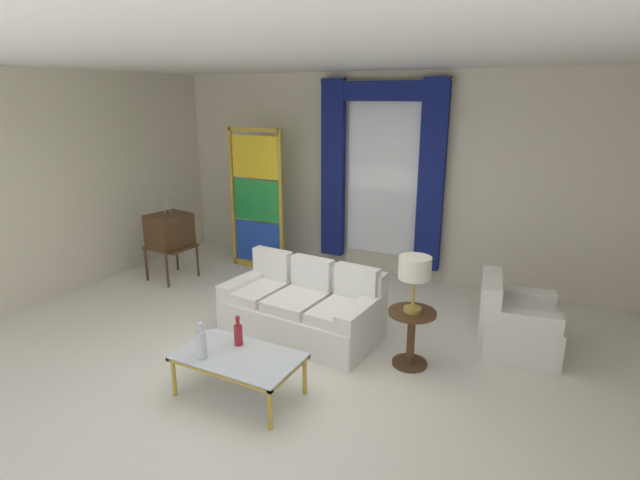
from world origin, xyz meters
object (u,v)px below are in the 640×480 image
vintage_tv (169,232)px  coffee_table (238,359)px  round_side_table (411,333)px  table_lamp_brass (415,270)px  armchair_white (513,324)px  stained_glass_divider (256,203)px  bottle_crystal_tall (202,343)px  bottle_blue_decanter (238,333)px  couch_white_long (305,307)px  peacock_figurine (265,265)px

vintage_tv → coffee_table: bearing=-36.4°
round_side_table → table_lamp_brass: (0.00, 0.00, 0.67)m
armchair_white → stained_glass_divider: bearing=167.0°
bottle_crystal_tall → round_side_table: size_ratio=0.60×
vintage_tv → round_side_table: size_ratio=2.26×
bottle_blue_decanter → stained_glass_divider: size_ratio=0.14×
couch_white_long → peacock_figurine: 1.87m
couch_white_long → bottle_blue_decanter: size_ratio=6.09×
coffee_table → peacock_figurine: size_ratio=1.88×
coffee_table → vintage_tv: size_ratio=0.84×
armchair_white → table_lamp_brass: bearing=-135.9°
coffee_table → couch_white_long: bearing=94.1°
couch_white_long → coffee_table: (0.10, -1.40, 0.07)m
stained_glass_divider → round_side_table: stained_glass_divider is taller
bottle_crystal_tall → table_lamp_brass: (1.47, 1.43, 0.47)m
vintage_tv → armchair_white: 4.83m
stained_glass_divider → peacock_figurine: bearing=-44.2°
bottle_blue_decanter → table_lamp_brass: size_ratio=0.52×
bottle_blue_decanter → vintage_tv: vintage_tv is taller
bottle_crystal_tall → peacock_figurine: (-1.23, 2.83, -0.34)m
bottle_blue_decanter → round_side_table: bottle_blue_decanter is taller
bottle_blue_decanter → table_lamp_brass: bearing=39.2°
couch_white_long → round_side_table: size_ratio=3.05×
vintage_tv → table_lamp_brass: 4.03m
couch_white_long → coffee_table: size_ratio=1.61×
couch_white_long → bottle_crystal_tall: size_ratio=5.07×
armchair_white → couch_white_long: bearing=-162.4°
couch_white_long → table_lamp_brass: bearing=-6.4°
bottle_crystal_tall → couch_white_long: bearing=84.5°
coffee_table → bottle_crystal_tall: 0.36m
round_side_table → table_lamp_brass: bearing=90.0°
couch_white_long → round_side_table: 1.33m
coffee_table → round_side_table: 1.75m
coffee_table → bottle_blue_decanter: size_ratio=3.78×
bottle_crystal_tall → vintage_tv: vintage_tv is taller
couch_white_long → round_side_table: (1.32, -0.15, 0.05)m
bottle_crystal_tall → vintage_tv: size_ratio=0.27×
couch_white_long → bottle_blue_decanter: bearing=-90.6°
round_side_table → coffee_table: bearing=-134.4°
bottle_blue_decanter → stained_glass_divider: bearing=121.5°
bottle_blue_decanter → armchair_white: size_ratio=0.32×
stained_glass_divider → armchair_white: bearing=-13.0°
peacock_figurine → table_lamp_brass: (2.71, -1.40, 0.81)m
couch_white_long → coffee_table: bearing=-85.9°
table_lamp_brass → peacock_figurine: bearing=152.7°
vintage_tv → armchair_white: bearing=1.0°
bottle_crystal_tall → vintage_tv: bearing=138.4°
armchair_white → round_side_table: size_ratio=1.58×
couch_white_long → vintage_tv: 2.73m
table_lamp_brass → couch_white_long: bearing=173.6°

